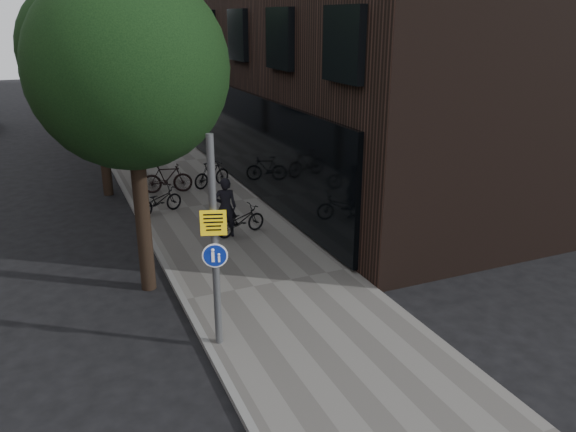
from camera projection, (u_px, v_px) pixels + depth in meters
ground at (324, 360)px, 11.05m from camera, size 120.00×120.00×0.00m
sidewalk at (202, 207)px, 19.77m from camera, size 4.50×60.00×0.12m
curb_edge at (138, 215)px, 18.93m from camera, size 0.15×60.00×0.13m
street_tree_near at (132, 77)px, 12.41m from camera, size 4.40×4.40×7.50m
street_tree_mid at (95, 55)px, 19.76m from camera, size 5.00×5.00×7.80m
street_tree_far at (77, 44)px, 27.55m from camera, size 5.00×5.00×7.80m
signpost at (215, 244)px, 10.71m from camera, size 0.48×0.18×4.29m
pedestrian at (225, 207)px, 16.67m from camera, size 0.75×0.58×1.82m
parked_bike_facade_near at (241, 220)px, 16.97m from camera, size 1.76×0.99×0.88m
parked_bike_facade_far at (212, 174)px, 21.72m from camera, size 1.71×1.05×0.99m
parked_bike_curb_near at (159, 201)px, 18.77m from camera, size 1.81×1.18×0.90m
parked_bike_curb_far at (167, 178)px, 20.99m from camera, size 1.92×0.93×1.11m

